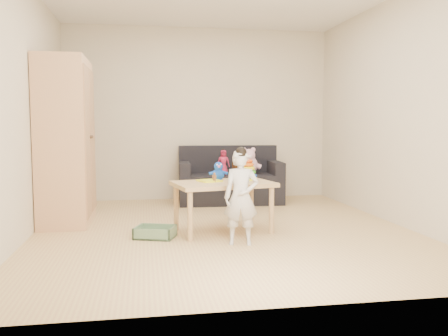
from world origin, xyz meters
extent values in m
plane|color=tan|center=(0.00, 0.00, 0.00)|extent=(4.50, 4.50, 0.00)
plane|color=beige|center=(0.00, 2.25, 1.30)|extent=(4.00, 0.00, 4.00)
plane|color=beige|center=(0.00, -2.25, 1.30)|extent=(4.00, 0.00, 4.00)
plane|color=beige|center=(-2.00, 0.00, 1.30)|extent=(0.00, 4.50, 4.50)
plane|color=beige|center=(2.00, 0.00, 1.30)|extent=(0.00, 4.50, 4.50)
cube|color=#E4AC7D|center=(-1.73, 0.70, 0.94)|extent=(0.52, 1.05, 1.89)
cube|color=black|center=(0.40, 1.76, 0.21)|extent=(1.52, 0.82, 0.42)
cube|color=tan|center=(-0.02, -0.11, 0.27)|extent=(1.12, 0.83, 0.53)
imported|color=beige|center=(0.06, -0.65, 0.44)|extent=(0.36, 0.27, 0.88)
imported|color=#B32145|center=(0.29, 1.70, 0.59)|extent=(0.19, 0.13, 0.35)
cylinder|color=#F7FF0D|center=(0.28, 0.05, 0.55)|extent=(0.18, 0.18, 0.02)
cylinder|color=silver|center=(0.28, 0.05, 0.65)|extent=(0.02, 0.02, 0.21)
torus|color=blue|center=(0.28, 0.05, 0.58)|extent=(0.20, 0.20, 0.04)
torus|color=#268915|center=(0.28, 0.05, 0.62)|extent=(0.18, 0.18, 0.04)
torus|color=#D8C20B|center=(0.28, 0.05, 0.66)|extent=(0.15, 0.15, 0.04)
torus|color=#D8590B|center=(0.28, 0.05, 0.70)|extent=(0.13, 0.13, 0.04)
torus|color=#C4410B|center=(0.28, 0.05, 0.74)|extent=(0.11, 0.11, 0.04)
cylinder|color=black|center=(0.16, 0.12, 0.63)|extent=(0.09, 0.09, 0.19)
cylinder|color=black|center=(0.16, 0.12, 0.74)|extent=(0.04, 0.04, 0.05)
cylinder|color=black|center=(0.16, 0.12, 0.78)|extent=(0.05, 0.05, 0.02)
cube|color=#FCFF1A|center=(-0.16, -0.03, 0.54)|extent=(0.27, 0.27, 0.02)
camera|label=1|loc=(-0.84, -5.00, 1.14)|focal=38.00mm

